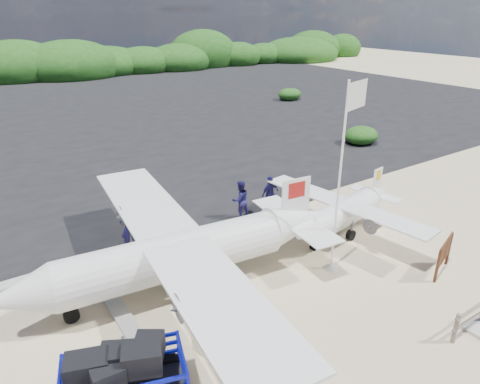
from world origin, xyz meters
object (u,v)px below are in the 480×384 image
(flagpole, at_px, (331,268))
(signboard, at_px, (440,273))
(crew_a, at_px, (129,228))
(crew_b, at_px, (240,200))
(aircraft_large, at_px, (227,108))
(crew_c, at_px, (270,193))

(flagpole, bearing_deg, signboard, -38.02)
(flagpole, bearing_deg, crew_a, 136.32)
(flagpole, xyz_separation_m, crew_b, (-0.45, 5.34, 0.89))
(signboard, distance_m, aircraft_large, 29.22)
(flagpole, height_order, crew_c, flagpole)
(crew_c, relative_size, aircraft_large, 0.13)
(aircraft_large, bearing_deg, crew_b, 65.11)
(crew_a, relative_size, crew_c, 1.14)
(flagpole, relative_size, signboard, 4.07)
(signboard, height_order, crew_b, crew_b)
(flagpole, xyz_separation_m, signboard, (3.09, -2.42, 0.00))
(crew_a, distance_m, crew_c, 6.80)
(crew_a, relative_size, crew_b, 1.09)
(signboard, bearing_deg, crew_c, 86.25)
(flagpole, distance_m, crew_a, 7.83)
(flagpole, relative_size, crew_b, 3.81)
(crew_c, distance_m, aircraft_large, 22.83)
(crew_a, bearing_deg, crew_b, -167.23)
(flagpole, height_order, crew_a, flagpole)
(flagpole, bearing_deg, crew_c, 77.35)
(signboard, distance_m, crew_b, 8.58)
(crew_a, distance_m, crew_b, 5.17)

